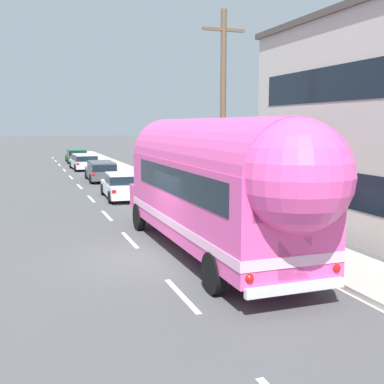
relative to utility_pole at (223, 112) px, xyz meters
name	(u,v)px	position (x,y,z in m)	size (l,w,h in m)	color
ground_plane	(147,259)	(-4.53, -5.10, -4.42)	(300.00, 300.00, 0.00)	#4C4C4F
lane_markings	(137,194)	(-1.89, 7.95, -4.42)	(3.89, 80.00, 0.01)	silver
sidewalk_slab	(192,199)	(0.34, 4.90, -4.35)	(2.22, 90.00, 0.15)	#ADA89E
utility_pole	(223,112)	(0.00, 0.00, 0.00)	(1.80, 0.24, 8.50)	brown
painted_bus	(216,182)	(-2.64, -5.77, -2.12)	(2.68, 11.91, 4.12)	#EA4C9E
car_lead	(123,185)	(-2.90, 6.71, -3.69)	(2.07, 4.55, 1.37)	white
car_second	(101,170)	(-2.76, 15.04, -3.63)	(1.99, 4.60, 1.37)	#474C51
car_third	(84,161)	(-2.87, 23.85, -3.63)	(2.12, 4.68, 1.37)	silver
car_fourth	(76,155)	(-2.64, 32.15, -3.64)	(2.08, 4.49, 1.37)	#196633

